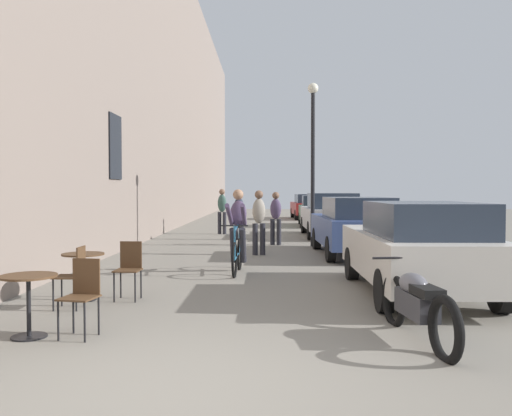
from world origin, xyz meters
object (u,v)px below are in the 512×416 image
object	(u,v)px
parked_car_fourth	(317,210)
cafe_chair_mid_toward_wall	(129,266)
cafe_chair_near_toward_street	(82,292)
cyclist_on_bicycle	(238,233)
cafe_table_near	(29,292)
pedestrian_furthest	(222,209)
pedestrian_mid	(276,215)
parked_car_second	(355,225)
street_lamp	(313,143)
parked_car_fifth	(308,206)
parked_motorcycle	(417,304)
cafe_table_mid	(83,266)
pedestrian_far	(239,213)
cafe_chair_mid_toward_street	(74,273)
pedestrian_near	(259,219)
parked_car_third	(330,214)
parked_car_nearest	(417,247)

from	to	relation	value
parked_car_fourth	cafe_chair_mid_toward_wall	bearing A→B (deg)	-104.81
cafe_chair_near_toward_street	cyclist_on_bicycle	xyz separation A→B (m)	(1.55, 4.90, 0.29)
cafe_chair_near_toward_street	cafe_table_near	bearing A→B (deg)	-172.77
cafe_chair_mid_toward_wall	pedestrian_furthest	world-z (taller)	pedestrian_furthest
pedestrian_mid	parked_car_second	bearing A→B (deg)	-53.50
street_lamp	parked_car_fifth	world-z (taller)	street_lamp
cyclist_on_bicycle	parked_motorcycle	distance (m)	5.51
parked_car_fourth	street_lamp	bearing A→B (deg)	-96.32
cafe_table_mid	street_lamp	distance (m)	9.47
cyclist_on_bicycle	pedestrian_far	xyz separation A→B (m)	(-0.34, 7.34, 0.12)
cafe_chair_mid_toward_street	parked_motorcycle	size ratio (longest dim) A/B	0.42
cafe_table_near	cafe_table_mid	distance (m)	2.12
parked_car_second	pedestrian_far	bearing A→B (deg)	125.75
pedestrian_far	pedestrian_furthest	bearing A→B (deg)	108.21
cafe_chair_near_toward_street	cafe_chair_mid_toward_wall	distance (m)	2.12
pedestrian_near	pedestrian_mid	distance (m)	2.64
pedestrian_far	parked_motorcycle	size ratio (longest dim) A/B	0.77
cafe_chair_near_toward_street	parked_car_fourth	size ratio (longest dim) A/B	0.22
pedestrian_furthest	cafe_chair_mid_toward_wall	bearing A→B (deg)	-91.96
parked_car_third	parked_car_fifth	world-z (taller)	parked_car_third
parked_car_third	parked_car_fourth	distance (m)	5.85
cafe_chair_mid_toward_wall	street_lamp	bearing A→B (deg)	66.19
pedestrian_near	pedestrian_furthest	xyz separation A→B (m)	(-1.51, 6.71, 0.03)
cafe_chair_mid_toward_wall	cyclist_on_bicycle	xyz separation A→B (m)	(1.54, 2.78, 0.29)
cyclist_on_bicycle	pedestrian_near	world-z (taller)	cyclist_on_bicycle
cafe_table_mid	parked_motorcycle	xyz separation A→B (m)	(4.51, -2.14, -0.12)
parked_car_nearest	parked_car_second	xyz separation A→B (m)	(-0.14, 5.25, 0.00)
cafe_chair_mid_toward_street	cyclist_on_bicycle	distance (m)	4.09
cafe_chair_near_toward_street	cyclist_on_bicycle	world-z (taller)	cyclist_on_bicycle
cafe_chair_mid_toward_wall	pedestrian_far	size ratio (longest dim) A/B	0.54
cafe_table_near	parked_car_nearest	distance (m)	5.77
pedestrian_far	parked_motorcycle	bearing A→B (deg)	-77.99
cafe_chair_mid_toward_street	parked_car_second	bearing A→B (deg)	51.66
pedestrian_near	parked_car_nearest	world-z (taller)	pedestrian_near
cafe_chair_mid_toward_street	pedestrian_furthest	world-z (taller)	pedestrian_furthest
parked_car_second	cafe_chair_mid_toward_street	bearing A→B (deg)	-128.34
street_lamp	parked_car_fourth	bearing A→B (deg)	83.68
pedestrian_mid	cafe_table_near	bearing A→B (deg)	-105.99
parked_car_nearest	street_lamp	bearing A→B (deg)	97.65
cafe_table_near	pedestrian_far	size ratio (longest dim) A/B	0.44
cafe_chair_near_toward_street	cyclist_on_bicycle	size ratio (longest dim) A/B	0.51
cafe_table_mid	parked_car_second	bearing A→B (deg)	48.38
cafe_chair_mid_toward_street	pedestrian_furthest	bearing A→B (deg)	85.48
parked_car_second	cafe_table_mid	bearing A→B (deg)	-131.62
cyclist_on_bicycle	pedestrian_mid	world-z (taller)	cyclist_on_bicycle
parked_car_third	parked_motorcycle	bearing A→B (deg)	-92.72
parked_car_third	parked_motorcycle	xyz separation A→B (m)	(-0.64, -13.57, -0.42)
pedestrian_furthest	cafe_chair_mid_toward_street	bearing A→B (deg)	-94.52
street_lamp	parked_car_fifth	bearing A→B (deg)	86.13
pedestrian_far	parked_car_third	xyz separation A→B (m)	(3.27, 1.23, -0.11)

